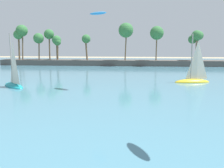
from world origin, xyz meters
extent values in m
cube|color=teal|center=(0.00, 63.82, 0.03)|extent=(220.00, 108.92, 0.06)
cube|color=#514C47|center=(0.00, 78.28, 0.90)|extent=(85.59, 6.00, 1.80)
cylinder|color=brown|center=(-14.45, 77.61, 5.19)|extent=(0.89, 0.85, 6.82)
sphere|color=#38753D|center=(-14.45, 77.61, 8.58)|extent=(2.83, 2.83, 2.83)
cylinder|color=brown|center=(-24.12, 77.87, 4.69)|extent=(0.81, 0.70, 5.80)
sphere|color=#38753D|center=(-24.12, 77.87, 7.57)|extent=(2.35, 2.35, 2.35)
cylinder|color=brown|center=(-24.47, 78.25, 5.02)|extent=(0.50, 0.55, 6.44)
sphere|color=#38753D|center=(-24.47, 78.25, 8.23)|extent=(2.96, 2.96, 2.96)
cylinder|color=brown|center=(-35.72, 77.34, 6.52)|extent=(0.80, 0.76, 9.46)
sphere|color=#38753D|center=(-35.72, 77.34, 11.25)|extent=(3.81, 3.81, 3.81)
cylinder|color=brown|center=(21.29, 78.92, 5.69)|extent=(0.84, 0.46, 7.80)
sphere|color=#38753D|center=(21.29, 78.92, 9.58)|extent=(2.87, 2.87, 2.87)
cylinder|color=brown|center=(20.39, 77.69, 5.68)|extent=(0.50, 0.46, 7.76)
sphere|color=#38753D|center=(20.39, 77.69, 9.55)|extent=(3.27, 3.27, 3.27)
cylinder|color=brown|center=(7.98, 76.69, 6.07)|extent=(0.40, 0.80, 8.55)
sphere|color=#38753D|center=(7.98, 76.69, 10.34)|extent=(4.24, 4.24, 4.24)
cylinder|color=brown|center=(-30.36, 77.73, 5.29)|extent=(0.79, 0.57, 7.01)
sphere|color=#38753D|center=(-30.36, 77.73, 8.79)|extent=(3.40, 3.40, 3.40)
cylinder|color=brown|center=(-36.84, 76.99, 5.89)|extent=(0.68, 0.68, 8.19)
sphere|color=#38753D|center=(-36.84, 76.99, 9.98)|extent=(3.07, 3.07, 3.07)
cylinder|color=brown|center=(19.48, 79.12, 5.10)|extent=(0.56, 0.67, 6.62)
sphere|color=#38753D|center=(19.48, 79.12, 8.40)|extent=(2.74, 2.74, 2.74)
cylinder|color=brown|center=(-27.37, 79.47, 5.99)|extent=(0.63, 0.75, 8.40)
sphere|color=#38753D|center=(-27.37, 79.47, 10.18)|extent=(3.30, 3.30, 3.30)
cylinder|color=brown|center=(-1.63, 76.70, 6.51)|extent=(0.75, 0.79, 9.43)
sphere|color=#38753D|center=(-1.63, 76.70, 11.21)|extent=(4.62, 4.62, 4.62)
ellipsoid|color=teal|center=(-19.00, 36.98, 0.06)|extent=(5.98, 5.86, 1.29)
cylinder|color=gray|center=(-19.23, 37.20, 4.73)|extent=(0.19, 0.19, 8.05)
pyramid|color=silver|center=(-18.44, 36.44, 4.12)|extent=(2.22, 2.15, 6.84)
ellipsoid|color=yellow|center=(11.68, 44.16, 0.06)|extent=(6.80, 3.13, 1.31)
cylinder|color=gray|center=(11.35, 44.10, 4.81)|extent=(0.20, 0.20, 8.19)
pyramid|color=silver|center=(12.45, 44.31, 4.20)|extent=(2.93, 0.73, 6.96)
ellipsoid|color=#237FD1|center=(-4.65, 36.36, 11.65)|extent=(3.25, 2.54, 0.56)
camera|label=1|loc=(0.76, -1.41, 7.18)|focal=39.13mm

